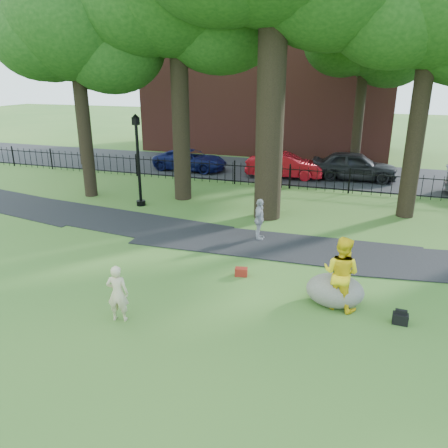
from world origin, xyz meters
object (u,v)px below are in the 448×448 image
(woman, at_px, (118,293))
(red_sedan, at_px, (284,165))
(man, at_px, (341,273))
(boulder, at_px, (335,288))
(lamppost, at_px, (138,162))

(woman, distance_m, red_sedan, 16.48)
(man, relative_size, boulder, 1.31)
(boulder, bearing_deg, lamppost, 145.53)
(man, bearing_deg, lamppost, -17.15)
(woman, relative_size, boulder, 0.97)
(woman, xyz_separation_m, man, (5.04, 2.34, 0.25))
(woman, relative_size, lamppost, 0.35)
(man, bearing_deg, red_sedan, -55.53)
(boulder, distance_m, lamppost, 11.30)
(lamppost, bearing_deg, red_sedan, 69.04)
(woman, bearing_deg, red_sedan, -106.28)
(man, distance_m, lamppost, 11.44)
(lamppost, bearing_deg, woman, -51.18)
(lamppost, relative_size, red_sedan, 0.94)
(boulder, xyz_separation_m, red_sedan, (-4.13, 13.94, 0.28))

